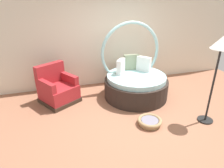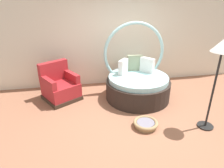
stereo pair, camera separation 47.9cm
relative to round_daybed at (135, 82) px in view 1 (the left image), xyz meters
The scene contains 6 objects.
ground_plane 1.15m from the round_daybed, 106.30° to the right, with size 8.00×8.00×0.02m, color #936047.
back_wall 1.60m from the round_daybed, 105.03° to the left, with size 8.00×0.12×3.01m, color silver.
round_daybed is the anchor object (origin of this frame).
red_armchair 2.00m from the round_daybed, behind, with size 1.10×1.10×0.94m.
pet_basket 1.39m from the round_daybed, 99.02° to the right, with size 0.51×0.51×0.13m.
floor_lamp 2.16m from the round_daybed, 56.89° to the right, with size 0.40×0.40×1.82m.
Camera 1 is at (-1.68, -3.46, 2.52)m, focal length 32.50 mm.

